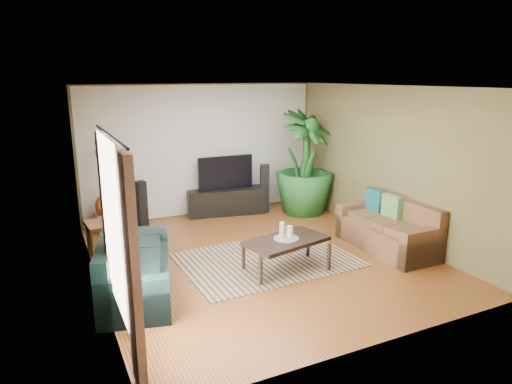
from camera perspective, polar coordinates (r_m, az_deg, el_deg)
floor at (r=7.45m, az=0.67°, el=-8.19°), size 5.50×5.50×0.00m
ceiling at (r=6.89m, az=0.74°, el=13.04°), size 5.50×5.50×0.00m
wall_back at (r=9.55m, az=-6.66°, el=5.18°), size 5.00×0.00×5.00m
wall_front at (r=4.83m, az=15.37°, el=-4.39°), size 5.00×0.00×5.00m
wall_left at (r=6.38m, az=-19.88°, el=-0.20°), size 0.00×5.50×5.50m
wall_right at (r=8.44m, az=16.14°, el=3.49°), size 0.00×5.50×5.50m
backwall_panel at (r=9.54m, az=-6.64°, el=5.17°), size 4.90×0.00×4.90m
window_pane at (r=4.83m, az=-17.61°, el=-3.92°), size 0.00×1.80×1.80m
curtain_near at (r=4.23m, az=-15.14°, el=-10.00°), size 0.08×0.35×2.20m
curtain_far at (r=5.62m, az=-18.04°, el=-4.07°), size 0.08×0.35×2.20m
curtain_rod at (r=4.65m, az=-17.83°, el=6.77°), size 0.03×1.90×0.03m
sofa_left at (r=6.40m, az=-14.74°, el=-8.48°), size 1.31×2.14×0.85m
sofa_right at (r=7.97m, az=16.04°, el=-4.00°), size 0.81×1.79×0.85m
area_rug at (r=7.37m, az=1.39°, el=-8.43°), size 2.73×1.97×0.01m
coffee_table at (r=6.92m, az=3.78°, el=-7.83°), size 1.34×0.92×0.50m
candle_tray at (r=6.82m, az=3.81°, el=-5.82°), size 0.38×0.38×0.02m
candle_tall at (r=6.78m, az=3.26°, el=-4.78°), size 0.08×0.08×0.24m
candle_mid at (r=6.78m, az=4.29°, el=-5.05°), size 0.08×0.08×0.19m
candle_short at (r=6.88m, az=4.09°, el=-4.90°), size 0.08×0.08×0.16m
tv_stand at (r=9.68m, az=-3.76°, el=-1.17°), size 1.69×0.77×0.54m
television at (r=9.54m, az=-3.83°, el=2.44°), size 1.19×0.07×0.70m
speaker_left at (r=8.93m, az=-14.12°, el=-1.61°), size 0.21×0.23×0.93m
speaker_right at (r=9.76m, az=1.07°, el=0.47°), size 0.24×0.26×1.03m
potted_plant at (r=9.61m, az=6.12°, el=3.65°), size 1.57×1.57×2.17m
plant_pot at (r=9.82m, az=5.98°, el=-1.69°), size 0.40×0.40×0.31m
pedestal at (r=9.06m, az=-18.34°, el=-3.67°), size 0.39×0.39×0.34m
vase at (r=8.97m, az=-18.50°, el=-1.71°), size 0.31×0.31×0.43m
side_table at (r=7.81m, az=-18.33°, el=-5.62°), size 0.60×0.60×0.58m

